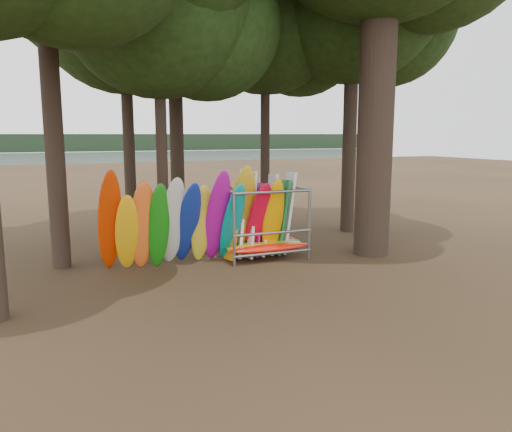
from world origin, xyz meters
name	(u,v)px	position (x,y,z in m)	size (l,w,h in m)	color
ground	(259,272)	(0.00, 0.00, 0.00)	(120.00, 120.00, 0.00)	#47331E
lake	(90,163)	(0.00, 60.00, 0.00)	(160.00, 160.00, 0.00)	gray
far_shore	(71,143)	(0.00, 110.00, 2.00)	(160.00, 4.00, 4.00)	black
oak_1	(123,1)	(-2.66, 6.08, 8.62)	(7.48, 7.48, 11.89)	black
oak_3	(265,10)	(3.06, 6.54, 8.93)	(7.75, 7.75, 12.31)	black
kayak_row	(195,222)	(-1.48, 1.50, 1.35)	(5.74, 1.80, 3.15)	red
storage_rack	(263,225)	(0.83, 1.61, 1.07)	(2.80, 1.54, 2.91)	gray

